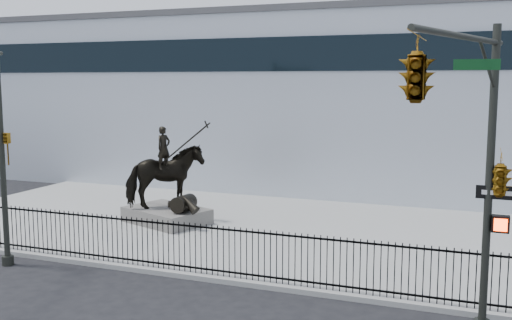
% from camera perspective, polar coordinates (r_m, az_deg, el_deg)
% --- Properties ---
extents(ground, '(120.00, 120.00, 0.00)m').
position_cam_1_polar(ground, '(16.65, -4.85, -12.76)').
color(ground, black).
rests_on(ground, ground).
extents(plaza, '(30.00, 12.00, 0.15)m').
position_cam_1_polar(plaza, '(22.83, 2.92, -6.88)').
color(plaza, '#9A9A97').
rests_on(plaza, ground).
extents(building, '(44.00, 14.00, 9.00)m').
position_cam_1_polar(building, '(34.72, 9.74, 5.38)').
color(building, silver).
rests_on(building, ground).
extents(picket_fence, '(22.10, 0.10, 1.50)m').
position_cam_1_polar(picket_fence, '(17.44, -3.06, -8.67)').
color(picket_fence, black).
rests_on(picket_fence, plaza).
extents(statue_plinth, '(3.71, 3.13, 0.59)m').
position_cam_1_polar(statue_plinth, '(24.18, -8.51, -5.24)').
color(statue_plinth, '#54504C').
rests_on(statue_plinth, plaza).
extents(equestrian_statue, '(3.80, 3.08, 3.42)m').
position_cam_1_polar(equestrian_statue, '(23.84, -8.49, -1.67)').
color(equestrian_statue, black).
rests_on(equestrian_statue, statue_plinth).
extents(traffic_signal_right, '(2.17, 6.86, 7.00)m').
position_cam_1_polar(traffic_signal_right, '(12.05, 19.09, 2.74)').
color(traffic_signal_right, '#252822').
rests_on(traffic_signal_right, ground).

